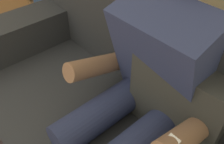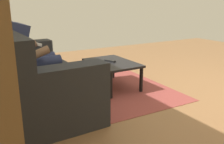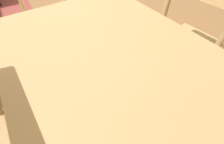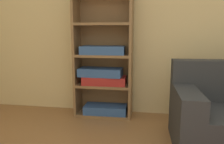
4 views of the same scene
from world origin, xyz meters
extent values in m
cube|color=#282B30|center=(1.21, 2.31, 0.68)|extent=(1.87, 0.24, 0.48)
cube|color=#282B30|center=(0.41, 1.96, 0.54)|extent=(0.26, 0.88, 0.21)
cube|color=#313333|center=(1.42, 2.16, 0.62)|extent=(0.41, 0.18, 0.36)
cube|color=navy|center=(1.30, 2.21, 0.71)|extent=(0.41, 0.37, 0.59)
cylinder|color=navy|center=(1.20, 1.91, 0.51)|extent=(0.16, 0.44, 0.15)
cylinder|color=#8C664C|center=(1.06, 2.03, 0.64)|extent=(0.10, 0.35, 0.19)
cylinder|color=#8C664C|center=(1.56, 2.04, 0.64)|extent=(0.10, 0.35, 0.19)
cube|color=brown|center=(-0.65, 2.73, 0.02)|extent=(0.77, 0.36, 0.04)
cube|color=#2D5193|center=(-0.62, 2.71, 0.10)|extent=(0.64, 0.31, 0.12)
camera|label=1|loc=(1.76, 1.52, 1.37)|focal=38.83mm
camera|label=2|loc=(-1.64, 2.64, 1.20)|focal=39.93mm
camera|label=3|loc=(-2.25, 0.48, 1.17)|focal=23.81mm
camera|label=4|loc=(0.00, -0.42, 1.24)|focal=35.74mm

